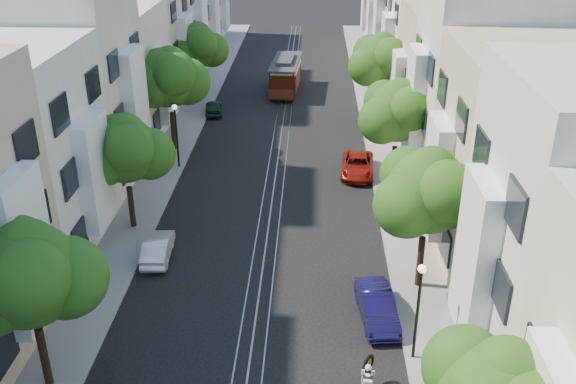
# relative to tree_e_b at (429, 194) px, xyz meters

# --- Properties ---
(ground) EXTENTS (200.00, 200.00, 0.00)m
(ground) POSITION_rel_tree_e_b_xyz_m (-7.26, 19.02, -4.73)
(ground) COLOR black
(ground) RESTS_ON ground
(sidewalk_east) EXTENTS (2.50, 80.00, 0.12)m
(sidewalk_east) POSITION_rel_tree_e_b_xyz_m (-0.01, 19.02, -4.67)
(sidewalk_east) COLOR gray
(sidewalk_east) RESTS_ON ground
(sidewalk_west) EXTENTS (2.50, 80.00, 0.12)m
(sidewalk_west) POSITION_rel_tree_e_b_xyz_m (-14.51, 19.02, -4.67)
(sidewalk_west) COLOR gray
(sidewalk_west) RESTS_ON ground
(rail_left) EXTENTS (0.06, 80.00, 0.02)m
(rail_left) POSITION_rel_tree_e_b_xyz_m (-7.81, 19.02, -4.72)
(rail_left) COLOR gray
(rail_left) RESTS_ON ground
(rail_slot) EXTENTS (0.06, 80.00, 0.02)m
(rail_slot) POSITION_rel_tree_e_b_xyz_m (-7.26, 19.02, -4.72)
(rail_slot) COLOR gray
(rail_slot) RESTS_ON ground
(rail_right) EXTENTS (0.06, 80.00, 0.02)m
(rail_right) POSITION_rel_tree_e_b_xyz_m (-6.71, 19.02, -4.72)
(rail_right) COLOR gray
(rail_right) RESTS_ON ground
(lane_line) EXTENTS (0.08, 80.00, 0.01)m
(lane_line) POSITION_rel_tree_e_b_xyz_m (-7.26, 19.02, -4.73)
(lane_line) COLOR tan
(lane_line) RESTS_ON ground
(townhouses_east) EXTENTS (7.75, 72.00, 12.00)m
(townhouses_east) POSITION_rel_tree_e_b_xyz_m (4.61, 18.94, 0.45)
(townhouses_east) COLOR beige
(townhouses_east) RESTS_ON ground
(townhouses_west) EXTENTS (7.75, 72.00, 11.76)m
(townhouses_west) POSITION_rel_tree_e_b_xyz_m (-19.13, 18.94, 0.35)
(townhouses_west) COLOR silver
(townhouses_west) RESTS_ON ground
(tree_e_b) EXTENTS (4.93, 4.08, 6.68)m
(tree_e_b) POSITION_rel_tree_e_b_xyz_m (0.00, 0.00, 0.00)
(tree_e_b) COLOR black
(tree_e_b) RESTS_ON ground
(tree_e_c) EXTENTS (4.84, 3.99, 6.52)m
(tree_e_c) POSITION_rel_tree_e_b_xyz_m (-0.00, 11.00, -0.13)
(tree_e_c) COLOR black
(tree_e_c) RESTS_ON ground
(tree_e_d) EXTENTS (5.01, 4.16, 6.85)m
(tree_e_d) POSITION_rel_tree_e_b_xyz_m (0.00, 22.00, 0.13)
(tree_e_d) COLOR black
(tree_e_d) RESTS_ON ground
(tree_w_a) EXTENTS (4.93, 4.08, 6.68)m
(tree_w_a) POSITION_rel_tree_e_b_xyz_m (-14.40, -7.00, 0.00)
(tree_w_a) COLOR black
(tree_w_a) RESTS_ON ground
(tree_w_b) EXTENTS (4.72, 3.87, 6.27)m
(tree_w_b) POSITION_rel_tree_e_b_xyz_m (-14.40, 5.00, -0.34)
(tree_w_b) COLOR black
(tree_w_b) RESTS_ON ground
(tree_w_c) EXTENTS (5.13, 4.28, 7.09)m
(tree_w_c) POSITION_rel_tree_e_b_xyz_m (-14.40, 16.00, 0.34)
(tree_w_c) COLOR black
(tree_w_c) RESTS_ON ground
(tree_w_d) EXTENTS (4.84, 3.99, 6.52)m
(tree_w_d) POSITION_rel_tree_e_b_xyz_m (-14.40, 27.00, -0.13)
(tree_w_d) COLOR black
(tree_w_d) RESTS_ON ground
(lamp_east) EXTENTS (0.32, 0.32, 4.16)m
(lamp_east) POSITION_rel_tree_e_b_xyz_m (-0.96, -4.98, -1.89)
(lamp_east) COLOR black
(lamp_east) RESTS_ON ground
(lamp_west) EXTENTS (0.32, 0.32, 4.16)m
(lamp_west) POSITION_rel_tree_e_b_xyz_m (-13.56, 13.02, -1.89)
(lamp_west) COLOR black
(lamp_west) RESTS_ON ground
(sportbike_rider) EXTENTS (0.58, 1.86, 1.36)m
(sportbike_rider) POSITION_rel_tree_e_b_xyz_m (-2.89, -7.10, -3.97)
(sportbike_rider) COLOR black
(sportbike_rider) RESTS_ON ground
(cable_car) EXTENTS (2.73, 7.34, 2.77)m
(cable_car) POSITION_rel_tree_e_b_xyz_m (-7.39, 30.23, -3.09)
(cable_car) COLOR black
(cable_car) RESTS_ON ground
(parked_car_e_mid) EXTENTS (1.76, 3.96, 1.26)m
(parked_car_e_mid) POSITION_rel_tree_e_b_xyz_m (-2.16, -2.47, -4.10)
(parked_car_e_mid) COLOR #0F0B39
(parked_car_e_mid) RESTS_ON ground
(parked_car_e_far) EXTENTS (2.32, 4.45, 1.20)m
(parked_car_e_far) POSITION_rel_tree_e_b_xyz_m (-2.11, 12.53, -4.14)
(parked_car_e_far) COLOR maroon
(parked_car_e_far) RESTS_ON ground
(parked_car_w_mid) EXTENTS (1.44, 3.56, 1.15)m
(parked_car_w_mid) POSITION_rel_tree_e_b_xyz_m (-12.45, 2.02, -4.16)
(parked_car_w_mid) COLOR silver
(parked_car_w_mid) RESTS_ON ground
(parked_car_w_far) EXTENTS (1.75, 3.42, 1.11)m
(parked_car_w_far) POSITION_rel_tree_e_b_xyz_m (-12.86, 23.86, -4.18)
(parked_car_w_far) COLOR black
(parked_car_w_far) RESTS_ON ground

